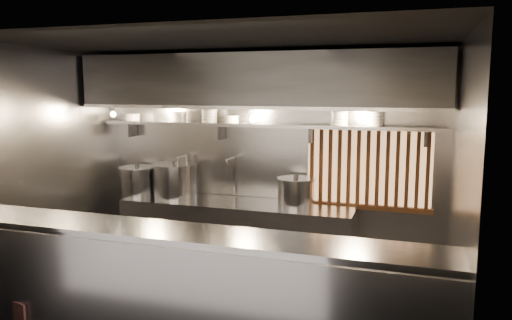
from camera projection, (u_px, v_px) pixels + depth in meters
The scene contains 24 objects.
floor at pixel (226, 309), 5.32m from camera, with size 4.50×4.50×0.00m, color black.
ceiling at pixel (224, 41), 4.92m from camera, with size 4.50×4.50×0.00m, color black.
wall_back at pixel (267, 161), 6.53m from camera, with size 4.50×4.50×0.00m, color gray.
wall_left at pixel (46, 170), 5.82m from camera, with size 3.00×3.00×0.00m, color gray.
wall_right at pixel (460, 195), 4.43m from camera, with size 3.00×3.00×0.00m, color gray.
serving_counter at pixel (185, 294), 4.34m from camera, with size 4.50×0.56×1.13m.
cooking_bench at pixel (237, 237), 6.42m from camera, with size 3.00×0.70×0.90m, color #A0A0A6.
bowl_shelf at pixel (263, 125), 6.30m from camera, with size 4.40×0.34×0.04m, color #A0A0A6.
exhaust_hood at pixel (258, 81), 6.01m from camera, with size 4.40×0.81×0.65m.
wood_screen at pixel (368, 168), 6.09m from camera, with size 1.56×0.09×1.04m.
faucet_left at pixel (184, 165), 6.78m from camera, with size 0.04×0.30×0.50m.
faucet_right at pixel (232, 168), 6.56m from camera, with size 0.04×0.30×0.50m.
heat_lamp at pixel (112, 110), 6.42m from camera, with size 0.25×0.35×0.20m.
pendant_bulb at pixel (253, 119), 6.20m from camera, with size 0.09×0.09×0.19m.
stock_pot_left at pixel (138, 181), 6.80m from camera, with size 0.55×0.55×0.42m.
stock_pot_mid at pixel (175, 180), 6.64m from camera, with size 0.71×0.71×0.49m.
stock_pot_right at pixel (296, 192), 6.12m from camera, with size 0.52×0.52×0.39m.
red_placard at pixel (17, 320), 4.65m from camera, with size 0.25×0.02×0.35m, color red.
bowl_stack_0 at pixel (131, 117), 6.88m from camera, with size 0.24×0.24×0.09m.
bowl_stack_1 at pixel (179, 117), 6.65m from camera, with size 0.20×0.20×0.13m.
bowl_stack_2 at pixel (209, 116), 6.51m from camera, with size 0.21×0.21×0.17m.
bowl_stack_3 at pixel (232, 119), 6.42m from camera, with size 0.20×0.20×0.09m.
bowl_stack_4 at pixel (339, 118), 5.99m from camera, with size 0.23×0.23×0.17m.
bowl_stack_5 at pixel (375, 119), 5.86m from camera, with size 0.20×0.20×0.17m.
Camera 1 is at (1.89, -4.69, 2.34)m, focal length 35.00 mm.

